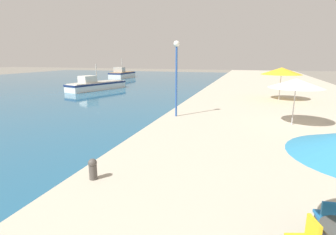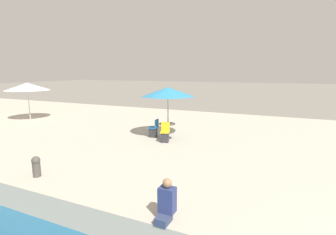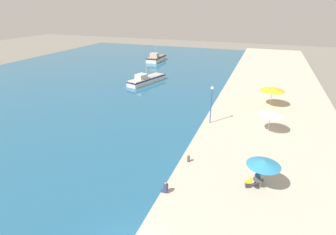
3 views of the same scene
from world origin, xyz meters
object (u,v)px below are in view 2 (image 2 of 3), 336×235
(cafe_chair_right, at_px, (165,135))
(cafe_chair_left, at_px, (154,131))
(cafe_umbrella_pink, at_px, (168,92))
(mooring_bollard, at_px, (36,166))
(cafe_umbrella_white, at_px, (27,87))
(cafe_table, at_px, (167,128))
(person_at_quay, at_px, (166,202))

(cafe_chair_right, bearing_deg, cafe_chair_left, -50.39)
(cafe_umbrella_pink, relative_size, mooring_bollard, 3.89)
(cafe_umbrella_white, bearing_deg, mooring_bollard, -126.58)
(cafe_umbrella_pink, relative_size, cafe_chair_left, 2.80)
(cafe_chair_left, distance_m, cafe_chair_right, 1.11)
(cafe_table, bearing_deg, cafe_chair_right, -162.90)
(cafe_chair_right, bearing_deg, mooring_bollard, 53.94)
(cafe_umbrella_pink, distance_m, cafe_table, 1.75)
(cafe_table, relative_size, person_at_quay, 0.85)
(cafe_chair_right, bearing_deg, person_at_quay, 98.84)
(cafe_table, xyz_separation_m, cafe_chair_left, (-0.08, 0.72, -0.21))
(cafe_chair_left, height_order, cafe_chair_right, same)
(cafe_umbrella_pink, height_order, cafe_chair_left, cafe_umbrella_pink)
(cafe_umbrella_white, bearing_deg, cafe_chair_right, -96.80)
(cafe_chair_left, xyz_separation_m, cafe_chair_right, (-0.61, -0.93, 0.00))
(cafe_umbrella_pink, height_order, cafe_chair_right, cafe_umbrella_pink)
(cafe_umbrella_pink, relative_size, cafe_umbrella_white, 0.89)
(mooring_bollard, bearing_deg, cafe_table, -15.09)
(cafe_table, height_order, cafe_chair_right, cafe_chair_right)
(person_at_quay, bearing_deg, cafe_umbrella_pink, 24.76)
(cafe_umbrella_white, xyz_separation_m, person_at_quay, (-7.16, -13.72, -1.85))
(cafe_umbrella_pink, distance_m, cafe_chair_right, 2.16)
(cafe_chair_right, height_order, person_at_quay, person_at_quay)
(cafe_chair_left, distance_m, person_at_quay, 7.50)
(cafe_umbrella_white, distance_m, cafe_table, 10.81)
(cafe_umbrella_pink, xyz_separation_m, cafe_chair_right, (-0.89, -0.26, -1.95))
(cafe_umbrella_white, distance_m, cafe_chair_right, 11.11)
(cafe_chair_right, relative_size, mooring_bollard, 1.39)
(cafe_chair_left, distance_m, mooring_bollard, 6.07)
(cafe_umbrella_white, xyz_separation_m, cafe_chair_right, (-1.30, -10.87, -1.93))
(cafe_chair_right, bearing_deg, cafe_table, -90.00)
(cafe_table, distance_m, cafe_chair_left, 0.75)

